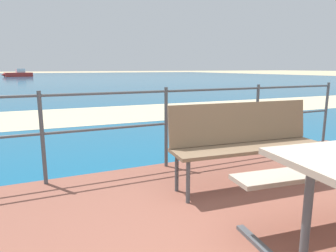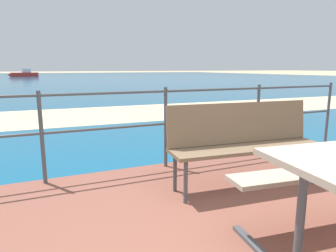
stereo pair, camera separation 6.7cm
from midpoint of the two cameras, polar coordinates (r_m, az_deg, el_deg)
name	(u,v)px [view 2 (the right image)]	position (r m, az deg, el deg)	size (l,w,h in m)	color
sea_water	(49,79)	(41.05, -21.60, 8.36)	(90.00, 90.00, 0.01)	#145B84
beach_strip	(95,115)	(8.90, -13.42, 2.08)	(54.00, 3.32, 0.01)	beige
park_bench	(244,137)	(3.36, 14.80, -2.02)	(1.73, 0.57, 0.90)	#7A6047
railing_fence	(166,117)	(3.84, 0.05, 1.77)	(5.94, 0.04, 1.04)	#4C5156
boat_near	(24,74)	(51.55, -25.60, 8.89)	(4.38, 2.22, 1.18)	red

